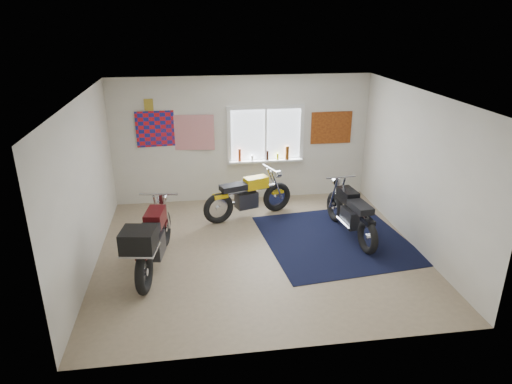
{
  "coord_description": "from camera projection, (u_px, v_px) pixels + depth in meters",
  "views": [
    {
      "loc": [
        -1.06,
        -6.94,
        3.87
      ],
      "look_at": [
        -0.0,
        0.4,
        0.96
      ],
      "focal_mm": 32.0,
      "sensor_mm": 36.0,
      "label": 1
    }
  ],
  "objects": [
    {
      "name": "maroon_tourer",
      "position": [
        151.0,
        241.0,
        7.12
      ],
      "size": [
        0.8,
        2.14,
        1.08
      ],
      "rotation": [
        0.0,
        0.0,
        1.42
      ],
      "color": "black",
      "rests_on": "ground"
    },
    {
      "name": "triumph_poster",
      "position": [
        331.0,
        128.0,
        9.93
      ],
      "size": [
        0.9,
        0.03,
        0.7
      ],
      "primitive_type": "cube",
      "color": "#A54C14",
      "rests_on": "room_shell"
    },
    {
      "name": "navy_rug",
      "position": [
        335.0,
        239.0,
        8.37
      ],
      "size": [
        2.77,
        2.85,
        0.01
      ],
      "primitive_type": "cube",
      "rotation": [
        0.0,
        0.0,
        0.11
      ],
      "color": "black",
      "rests_on": "ground"
    },
    {
      "name": "oil_bottles",
      "position": [
        269.0,
        154.0,
        9.86
      ],
      "size": [
        1.12,
        0.09,
        0.3
      ],
      "color": "maroon",
      "rests_on": "window_assembly"
    },
    {
      "name": "black_chrome_bike",
      "position": [
        351.0,
        214.0,
        8.36
      ],
      "size": [
        0.6,
        1.97,
        1.01
      ],
      "rotation": [
        0.0,
        0.0,
        1.69
      ],
      "color": "black",
      "rests_on": "navy_rug"
    },
    {
      "name": "flag_display",
      "position": [
        149.0,
        105.0,
        9.2
      ],
      "size": [
        1.6,
        0.1,
        1.17
      ],
      "color": "red",
      "rests_on": "room_shell"
    },
    {
      "name": "yellow_triumph",
      "position": [
        248.0,
        197.0,
        9.16
      ],
      "size": [
        1.88,
        0.81,
        0.98
      ],
      "rotation": [
        0.0,
        0.0,
        0.33
      ],
      "color": "black",
      "rests_on": "ground"
    },
    {
      "name": "ground",
      "position": [
        260.0,
        251.0,
        7.95
      ],
      "size": [
        5.5,
        5.5,
        0.0
      ],
      "primitive_type": "plane",
      "color": "#9E896B",
      "rests_on": "ground"
    },
    {
      "name": "room_shell",
      "position": [
        260.0,
        162.0,
        7.35
      ],
      "size": [
        5.5,
        5.5,
        5.5
      ],
      "color": "white",
      "rests_on": "ground"
    },
    {
      "name": "window_assembly",
      "position": [
        266.0,
        138.0,
        9.79
      ],
      "size": [
        1.66,
        0.17,
        1.26
      ],
      "color": "white",
      "rests_on": "room_shell"
    }
  ]
}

